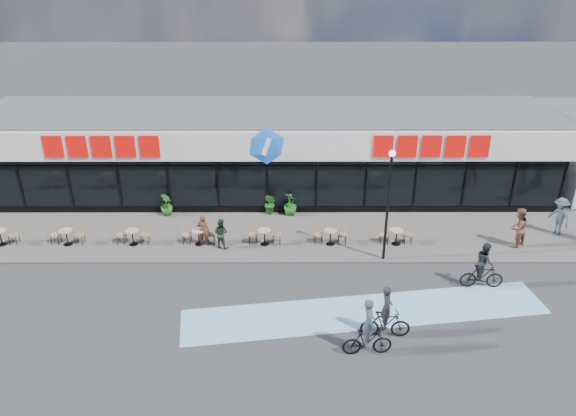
{
  "coord_description": "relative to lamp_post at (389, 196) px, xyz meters",
  "views": [
    {
      "loc": [
        0.98,
        -19.08,
        12.93
      ],
      "look_at": [
        1.03,
        3.5,
        2.01
      ],
      "focal_mm": 35.0,
      "sensor_mm": 36.0,
      "label": 1
    }
  ],
  "objects": [
    {
      "name": "ground",
      "position": [
        -5.25,
        -2.3,
        -3.12
      ],
      "size": [
        120.0,
        120.0,
        0.0
      ],
      "primitive_type": "plane",
      "color": "#28282B",
      "rests_on": "ground"
    },
    {
      "name": "pedestrian_c",
      "position": [
        6.23,
        1.12,
        -2.07
      ],
      "size": [
        1.17,
        1.1,
        1.9
      ],
      "primitive_type": "imported",
      "rotation": [
        0.0,
        0.0,
        3.7
      ],
      "color": "brown",
      "rests_on": "sidewalk"
    },
    {
      "name": "cyclist_a",
      "position": [
        -0.77,
        -5.25,
        -2.37
      ],
      "size": [
        1.8,
        0.61,
        2.1
      ],
      "color": "black",
      "rests_on": "ground"
    },
    {
      "name": "patron_left",
      "position": [
        -8.1,
        1.26,
        -2.27
      ],
      "size": [
        0.57,
        0.39,
        1.51
      ],
      "primitive_type": "imported",
      "rotation": [
        0.0,
        0.0,
        3.08
      ],
      "color": "#482619",
      "rests_on": "sidewalk"
    },
    {
      "name": "bistro_set_6",
      "position": [
        0.77,
        1.38,
        -2.57
      ],
      "size": [
        1.54,
        0.62,
        0.9
      ],
      "color": "tan",
      "rests_on": "sidewalk"
    },
    {
      "name": "potted_plant_right",
      "position": [
        -4.11,
        4.4,
        -2.43
      ],
      "size": [
        0.94,
        0.94,
        1.19
      ],
      "primitive_type": "imported",
      "rotation": [
        0.0,
        0.0,
        2.32
      ],
      "color": "#175017",
      "rests_on": "sidewalk"
    },
    {
      "name": "potted_plant_left",
      "position": [
        -10.41,
        4.38,
        -2.47
      ],
      "size": [
        0.63,
        0.63,
        1.11
      ],
      "primitive_type": "imported",
      "rotation": [
        0.0,
        0.0,
        1.56
      ],
      "color": "#1E4A15",
      "rests_on": "sidewalk"
    },
    {
      "name": "bistro_set_1",
      "position": [
        -14.42,
        1.38,
        -2.57
      ],
      "size": [
        1.54,
        0.62,
        0.9
      ],
      "color": "tan",
      "rests_on": "sidewalk"
    },
    {
      "name": "bike_lane",
      "position": [
        -1.25,
        -3.8,
        -3.12
      ],
      "size": [
        14.17,
        4.13,
        0.01
      ],
      "primitive_type": "cube",
      "rotation": [
        0.0,
        0.0,
        0.14
      ],
      "color": "#6CA2CC",
      "rests_on": "ground"
    },
    {
      "name": "bistro_set_2",
      "position": [
        -11.38,
        1.38,
        -2.57
      ],
      "size": [
        1.54,
        0.62,
        0.9
      ],
      "color": "tan",
      "rests_on": "sidewalk"
    },
    {
      "name": "patron_right",
      "position": [
        -7.27,
        1.02,
        -2.3
      ],
      "size": [
        0.86,
        0.78,
        1.45
      ],
      "primitive_type": "imported",
      "rotation": [
        0.0,
        0.0,
        2.73
      ],
      "color": "black",
      "rests_on": "sidewalk"
    },
    {
      "name": "cyclist_b",
      "position": [
        3.65,
        -2.12,
        -2.27
      ],
      "size": [
        1.76,
        0.8,
        2.05
      ],
      "color": "black",
      "rests_on": "ground"
    },
    {
      "name": "bistro_set_3",
      "position": [
        -8.34,
        1.38,
        -2.57
      ],
      "size": [
        1.54,
        0.62,
        0.9
      ],
      "color": "tan",
      "rests_on": "sidewalk"
    },
    {
      "name": "bistro_set_4",
      "position": [
        -5.3,
        1.38,
        -2.57
      ],
      "size": [
        1.54,
        0.62,
        0.9
      ],
      "color": "tan",
      "rests_on": "sidewalk"
    },
    {
      "name": "bistro_set_5",
      "position": [
        -2.26,
        1.38,
        -2.57
      ],
      "size": [
        1.54,
        0.62,
        0.9
      ],
      "color": "tan",
      "rests_on": "sidewalk"
    },
    {
      "name": "potted_plant_mid",
      "position": [
        -5.12,
        4.44,
        -2.45
      ],
      "size": [
        0.79,
        0.81,
        1.15
      ],
      "primitive_type": "imported",
      "rotation": [
        0.0,
        0.0,
        5.38
      ],
      "color": "#1C5518",
      "rests_on": "sidewalk"
    },
    {
      "name": "cyclist_c",
      "position": [
        -1.53,
        -6.19,
        -2.31
      ],
      "size": [
        1.75,
        0.68,
        2.23
      ],
      "color": "black",
      "rests_on": "ground"
    },
    {
      "name": "bistro_set_0",
      "position": [
        -17.46,
        1.38,
        -2.57
      ],
      "size": [
        1.54,
        0.62,
        0.9
      ],
      "color": "tan",
      "rests_on": "sidewalk"
    },
    {
      "name": "pedestrian_a",
      "position": [
        8.64,
        2.3,
        -2.09
      ],
      "size": [
        1.06,
        1.37,
        1.87
      ],
      "primitive_type": "imported",
      "rotation": [
        0.0,
        0.0,
        -1.23
      ],
      "color": "#2A3641",
      "rests_on": "sidewalk"
    },
    {
      "name": "building",
      "position": [
        -5.25,
        7.63,
        -0.78
      ],
      "size": [
        30.6,
        6.57,
        4.75
      ],
      "color": "black",
      "rests_on": "ground"
    },
    {
      "name": "lamp_post",
      "position": [
        0.0,
        0.0,
        0.0
      ],
      "size": [
        0.28,
        0.28,
        5.08
      ],
      "color": "black",
      "rests_on": "sidewalk"
    },
    {
      "name": "sidewalk",
      "position": [
        -5.25,
        2.2,
        -3.07
      ],
      "size": [
        44.0,
        5.0,
        0.1
      ],
      "primitive_type": "cube",
      "color": "#514D48",
      "rests_on": "ground"
    }
  ]
}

